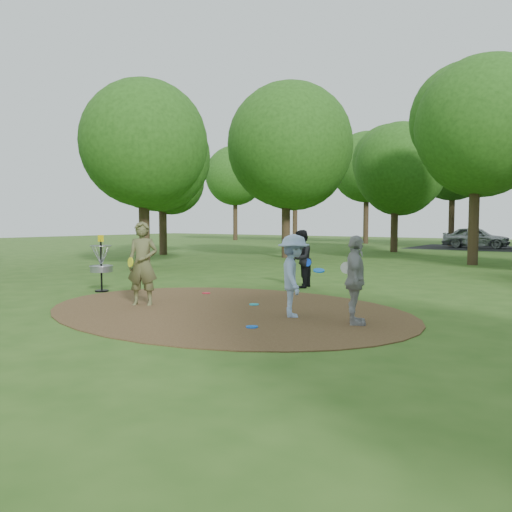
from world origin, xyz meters
The scene contains 12 objects.
ground centered at (0.00, 0.00, 0.00)m, with size 100.00×100.00×0.00m, color #2D5119.
dirt_clearing centered at (0.00, 0.00, 0.01)m, with size 8.40×8.40×0.02m, color #47301C.
player_observer_with_disc centered at (-1.86, -0.62, 0.95)m, with size 0.83×0.74×1.91m.
player_throwing_with_disc centered at (1.65, 0.14, 0.83)m, with size 1.25×1.23×1.66m.
player_walking_with_disc centered at (-0.44, 4.09, 0.83)m, with size 0.78×0.92×1.67m.
player_waiting_with_disc centered at (2.96, 0.14, 0.83)m, with size 0.78×1.05×1.66m.
disc_ground_cyan centered at (0.22, 0.81, 0.03)m, with size 0.22×0.22×0.02m, color #1AADD2.
disc_ground_blue centered at (1.57, -1.18, 0.03)m, with size 0.22×0.22×0.02m, color blue.
disc_ground_red centered at (-1.85, 1.56, 0.03)m, with size 0.22×0.22×0.02m, color red.
car_left centered at (-0.78, 29.81, 0.76)m, with size 1.79×4.45×1.52m, color #929699.
disc_golf_basket centered at (-4.50, 0.30, 0.87)m, with size 0.63×0.63×1.54m.
tree_ring centered at (1.71, 10.43, 5.30)m, with size 36.82×45.56×9.59m.
Camera 1 is at (6.66, -8.36, 1.91)m, focal length 35.00 mm.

